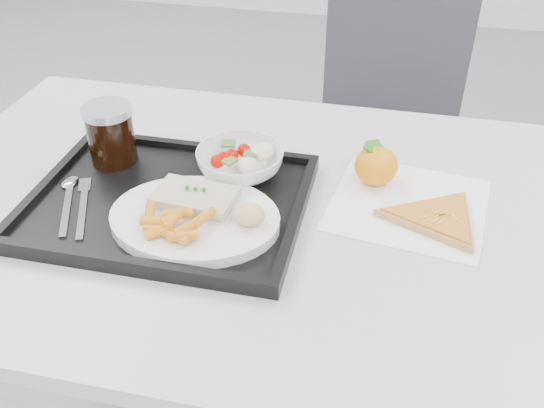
% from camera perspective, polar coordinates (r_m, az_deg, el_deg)
% --- Properties ---
extents(table, '(1.20, 0.80, 0.75)m').
position_cam_1_polar(table, '(1.06, -1.87, -2.93)').
color(table, '#BABABC').
rests_on(table, ground).
extents(chair, '(0.48, 0.48, 0.93)m').
position_cam_1_polar(chair, '(1.81, 10.89, 8.61)').
color(chair, '#383940').
rests_on(chair, ground).
extents(tray, '(0.45, 0.35, 0.03)m').
position_cam_1_polar(tray, '(1.02, -9.70, 0.12)').
color(tray, black).
rests_on(tray, table).
extents(dinner_plate, '(0.27, 0.27, 0.02)m').
position_cam_1_polar(dinner_plate, '(0.96, -7.28, -1.39)').
color(dinner_plate, white).
rests_on(dinner_plate, tray).
extents(fish_fillet, '(0.14, 0.09, 0.02)m').
position_cam_1_polar(fish_fillet, '(0.97, -7.25, 0.67)').
color(fish_fillet, beige).
rests_on(fish_fillet, dinner_plate).
extents(bread_roll, '(0.06, 0.06, 0.03)m').
position_cam_1_polar(bread_roll, '(0.92, -2.20, -1.00)').
color(bread_roll, tan).
rests_on(bread_roll, dinner_plate).
extents(salad_bowl, '(0.15, 0.15, 0.05)m').
position_cam_1_polar(salad_bowl, '(1.06, -3.02, 3.94)').
color(salad_bowl, white).
rests_on(salad_bowl, tray).
extents(cola_glass, '(0.09, 0.09, 0.11)m').
position_cam_1_polar(cola_glass, '(1.12, -14.95, 6.46)').
color(cola_glass, black).
rests_on(cola_glass, tray).
extents(cutlery, '(0.11, 0.17, 0.01)m').
position_cam_1_polar(cutlery, '(1.06, -18.14, 0.52)').
color(cutlery, silver).
rests_on(cutlery, tray).
extents(napkin, '(0.28, 0.27, 0.00)m').
position_cam_1_polar(napkin, '(1.04, 12.70, -0.08)').
color(napkin, white).
rests_on(napkin, table).
extents(tangerine, '(0.08, 0.08, 0.07)m').
position_cam_1_polar(tangerine, '(1.07, 9.77, 3.58)').
color(tangerine, '#E99803').
rests_on(tangerine, napkin).
extents(pizza_slice, '(0.21, 0.21, 0.02)m').
position_cam_1_polar(pizza_slice, '(1.01, 15.26, -1.26)').
color(pizza_slice, tan).
rests_on(pizza_slice, napkin).
extents(carrot_pile, '(0.11, 0.08, 0.02)m').
position_cam_1_polar(carrot_pile, '(0.91, -9.42, -1.86)').
color(carrot_pile, orange).
rests_on(carrot_pile, dinner_plate).
extents(salad_contents, '(0.10, 0.09, 0.03)m').
position_cam_1_polar(salad_contents, '(1.06, -2.51, 4.52)').
color(salad_contents, '#B90A00').
rests_on(salad_contents, salad_bowl).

